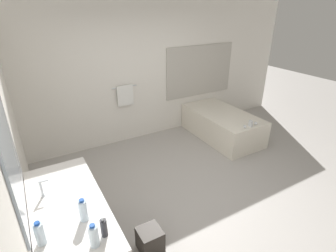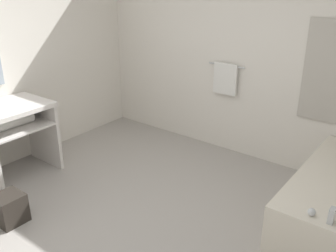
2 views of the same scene
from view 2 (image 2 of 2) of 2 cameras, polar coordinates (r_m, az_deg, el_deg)
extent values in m
plane|color=#A8A39E|center=(3.52, -5.97, -17.00)|extent=(16.00, 16.00, 0.00)
cube|color=white|center=(4.66, 12.74, 11.05)|extent=(7.40, 0.06, 2.70)
cylinder|color=silver|center=(4.78, 8.89, 9.13)|extent=(0.50, 0.02, 0.02)
cube|color=white|center=(4.81, 8.71, 7.14)|extent=(0.32, 0.04, 0.40)
cube|color=white|center=(4.83, -18.45, -0.91)|extent=(0.62, 0.04, 0.81)
cylinder|color=white|center=(4.52, -22.32, 0.68)|extent=(0.13, 0.43, 0.13)
cube|color=silver|center=(3.01, 23.69, -12.39)|extent=(0.04, 0.07, 0.12)
sphere|color=silver|center=(3.05, 21.04, -12.14)|extent=(0.06, 0.06, 0.06)
cube|color=#2D2823|center=(3.94, -23.00, -11.49)|extent=(0.26, 0.26, 0.29)
camera|label=1|loc=(3.96, -63.86, 16.13)|focal=28.00mm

